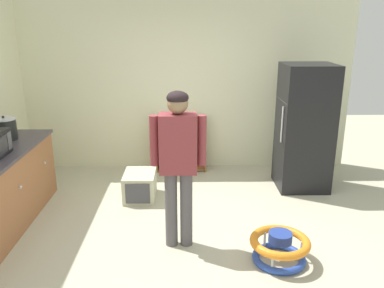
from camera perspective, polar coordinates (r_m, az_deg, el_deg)
The scene contains 9 objects.
ground_plane at distance 4.57m, azimuth -0.33°, elevation -13.22°, with size 12.00×12.00×0.00m, color #BCB79C.
back_wall at distance 6.34m, azimuth -0.61°, elevation 8.49°, with size 5.20×0.06×2.70m, color #E7E7C1.
refrigerator at distance 5.78m, azimuth 15.98°, elevation 2.29°, with size 0.73×0.68×1.78m.
bookshelf at distance 6.39m, azimuth -1.99°, elevation -0.48°, with size 0.80×0.28×0.85m.
standing_person at distance 4.00m, azimuth -2.02°, elevation -1.76°, with size 0.57×0.22×1.68m.
baby_walker at distance 4.17m, azimuth 12.57°, elevation -14.39°, with size 0.60×0.60×0.32m.
pet_carrier at distance 5.45m, azimuth -7.56°, elevation -5.98°, with size 0.42×0.55×0.36m.
crock_pot at distance 5.45m, azimuth -25.50°, elevation 2.00°, with size 0.29×0.29×0.31m.
red_cup at distance 5.80m, azimuth -24.73°, elevation 1.99°, with size 0.08×0.08×0.10m, color red.
Camera 1 is at (-0.04, -3.94, 2.32)m, focal length 36.81 mm.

